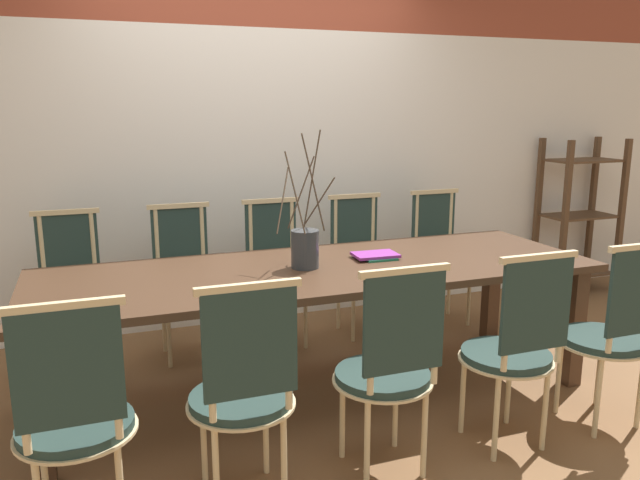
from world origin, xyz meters
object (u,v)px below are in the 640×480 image
object	(u,v)px
dining_table	(320,280)
vase_centerpiece	(305,247)
book_stack	(376,256)
chair_far_center	(277,269)
chair_near_center	(389,365)
shelving_rack	(579,216)

from	to	relation	value
dining_table	vase_centerpiece	world-z (taller)	vase_centerpiece
book_stack	chair_far_center	bearing A→B (deg)	115.28
chair_far_center	vase_centerpiece	bearing A→B (deg)	84.19
chair_far_center	book_stack	xyz separation A→B (m)	(0.37, -0.78, 0.24)
vase_centerpiece	chair_far_center	bearing A→B (deg)	84.19
chair_near_center	shelving_rack	world-z (taller)	shelving_rack
chair_near_center	book_stack	size ratio (longest dim) A/B	3.78
book_stack	vase_centerpiece	bearing A→B (deg)	-172.71
vase_centerpiece	dining_table	bearing A→B (deg)	-8.39
chair_near_center	book_stack	distance (m)	1.02
book_stack	shelving_rack	world-z (taller)	shelving_rack
dining_table	chair_near_center	bearing A→B (deg)	-89.74
chair_near_center	book_stack	xyz separation A→B (m)	(0.37, 0.92, 0.24)
book_stack	shelving_rack	xyz separation A→B (m)	(2.44, 1.05, -0.10)
shelving_rack	vase_centerpiece	bearing A→B (deg)	-159.04
chair_near_center	chair_far_center	world-z (taller)	same
chair_far_center	vase_centerpiece	xyz separation A→B (m)	(-0.09, -0.84, 0.34)
chair_far_center	shelving_rack	size ratio (longest dim) A/B	0.74
chair_far_center	book_stack	distance (m)	0.90
dining_table	chair_near_center	xyz separation A→B (m)	(0.00, -0.85, -0.15)
chair_far_center	book_stack	world-z (taller)	chair_far_center
dining_table	shelving_rack	xyz separation A→B (m)	(2.82, 1.12, -0.01)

